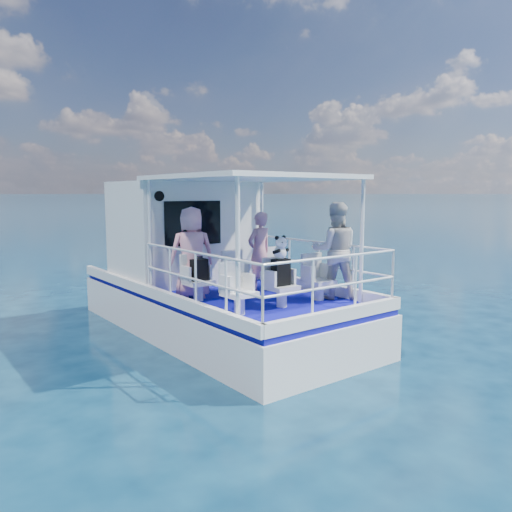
{
  "coord_description": "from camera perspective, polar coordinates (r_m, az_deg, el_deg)",
  "views": [
    {
      "loc": [
        -5.49,
        -7.57,
        2.87
      ],
      "look_at": [
        -0.03,
        -0.4,
        1.72
      ],
      "focal_mm": 35.0,
      "sensor_mm": 36.0,
      "label": 1
    }
  ],
  "objects": [
    {
      "name": "backpack_port",
      "position": [
        9.08,
        -6.51,
        -1.6
      ],
      "size": [
        0.3,
        0.17,
        0.39
      ],
      "primitive_type": "cube",
      "color": "black",
      "rests_on": "seat_port_fwd"
    },
    {
      "name": "deck",
      "position": [
        10.38,
        -4.58,
        -3.97
      ],
      "size": [
        2.9,
        6.9,
        0.1
      ],
      "primitive_type": "cube",
      "color": "#0A097D",
      "rests_on": "hull"
    },
    {
      "name": "hull",
      "position": [
        10.58,
        -4.53,
        -8.49
      ],
      "size": [
        3.0,
        7.0,
        1.6
      ],
      "primitive_type": "cube",
      "color": "white",
      "rests_on": "ground"
    },
    {
      "name": "seat_center_fwd",
      "position": [
        9.68,
        -2.03,
        -3.32
      ],
      "size": [
        0.48,
        0.46,
        0.38
      ],
      "primitive_type": "cube",
      "color": "white",
      "rests_on": "deck"
    },
    {
      "name": "panda",
      "position": [
        8.5,
        2.79,
        0.99
      ],
      "size": [
        0.26,
        0.22,
        0.4
      ],
      "primitive_type": null,
      "color": "white",
      "rests_on": "backpack_center"
    },
    {
      "name": "passenger_stbd_fwd",
      "position": [
        10.0,
        0.4,
        0.51
      ],
      "size": [
        0.61,
        0.43,
        1.59
      ],
      "primitive_type": "imported",
      "rotation": [
        0.0,
        0.0,
        3.23
      ],
      "color": "#CF8698",
      "rests_on": "deck"
    },
    {
      "name": "railings",
      "position": [
        9.01,
        0.81,
        -2.11
      ],
      "size": [
        2.84,
        3.59,
        1.0
      ],
      "primitive_type": null,
      "color": "white",
      "rests_on": "deck"
    },
    {
      "name": "passenger_stbd_aft",
      "position": [
        9.37,
        9.01,
        0.61
      ],
      "size": [
        1.11,
        1.07,
        1.79
      ],
      "primitive_type": "imported",
      "rotation": [
        0.0,
        0.0,
        2.48
      ],
      "color": "silver",
      "rests_on": "deck"
    },
    {
      "name": "cabin",
      "position": [
        11.33,
        -8.2,
        2.8
      ],
      "size": [
        2.85,
        2.0,
        2.2
      ],
      "primitive_type": "cube",
      "color": "white",
      "rests_on": "deck"
    },
    {
      "name": "seat_port_aft",
      "position": [
        8.13,
        -1.91,
        -5.37
      ],
      "size": [
        0.48,
        0.46,
        0.38
      ],
      "primitive_type": "cube",
      "color": "white",
      "rests_on": "deck"
    },
    {
      "name": "compact_camera",
      "position": [
        9.05,
        -6.47,
        -0.18
      ],
      "size": [
        0.1,
        0.06,
        0.06
      ],
      "primitive_type": "cube",
      "color": "black",
      "rests_on": "backpack_port"
    },
    {
      "name": "canopy_posts",
      "position": [
        9.19,
        -0.43,
        1.85
      ],
      "size": [
        2.77,
        2.97,
        2.2
      ],
      "color": "white",
      "rests_on": "deck"
    },
    {
      "name": "passenger_port_fwd",
      "position": [
        9.34,
        -7.35,
        0.37
      ],
      "size": [
        0.75,
        0.64,
        1.71
      ],
      "primitive_type": "imported",
      "rotation": [
        0.0,
        0.0,
        2.8
      ],
      "color": "pink",
      "rests_on": "deck"
    },
    {
      "name": "seat_stbd_aft",
      "position": [
        9.27,
        7.22,
        -3.85
      ],
      "size": [
        0.48,
        0.46,
        0.38
      ],
      "primitive_type": "cube",
      "color": "white",
      "rests_on": "deck"
    },
    {
      "name": "backpack_center",
      "position": [
        8.56,
        2.85,
        -1.87
      ],
      "size": [
        0.31,
        0.17,
        0.46
      ],
      "primitive_type": "cube",
      "color": "black",
      "rests_on": "seat_center_aft"
    },
    {
      "name": "seat_center_aft",
      "position": [
        8.67,
        2.96,
        -4.58
      ],
      "size": [
        0.48,
        0.46,
        0.38
      ],
      "primitive_type": "cube",
      "color": "white",
      "rests_on": "deck"
    },
    {
      "name": "canopy",
      "position": [
        9.2,
        -0.63,
        8.96
      ],
      "size": [
        3.0,
        3.2,
        0.08
      ],
      "primitive_type": "cube",
      "color": "white",
      "rests_on": "cabin"
    },
    {
      "name": "seat_port_fwd",
      "position": [
        9.2,
        -6.62,
        -3.93
      ],
      "size": [
        0.48,
        0.46,
        0.38
      ],
      "primitive_type": "cube",
      "color": "white",
      "rests_on": "deck"
    },
    {
      "name": "seat_stbd_fwd",
      "position": [
        10.22,
        2.1,
        -2.76
      ],
      "size": [
        0.48,
        0.46,
        0.38
      ],
      "primitive_type": "cube",
      "color": "white",
      "rests_on": "deck"
    },
    {
      "name": "ground",
      "position": [
        9.78,
        -1.31,
        -9.79
      ],
      "size": [
        2000.0,
        2000.0,
        0.0
      ],
      "primitive_type": "plane",
      "color": "#072137",
      "rests_on": "ground"
    }
  ]
}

